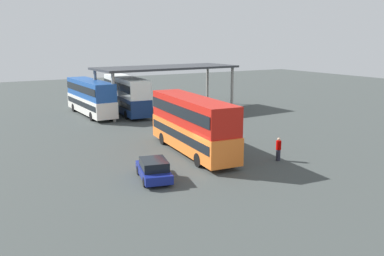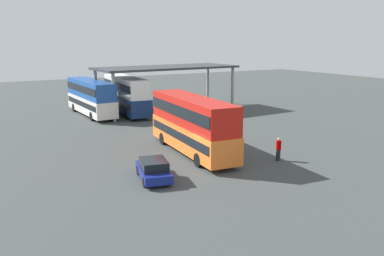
{
  "view_description": "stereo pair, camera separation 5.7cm",
  "coord_description": "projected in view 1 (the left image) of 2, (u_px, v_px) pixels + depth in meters",
  "views": [
    {
      "loc": [
        -14.39,
        -22.77,
        8.76
      ],
      "look_at": [
        0.91,
        3.86,
        2.0
      ],
      "focal_mm": 37.79,
      "sensor_mm": 36.0,
      "label": 1
    },
    {
      "loc": [
        -14.34,
        -22.8,
        8.76
      ],
      "look_at": [
        0.91,
        3.86,
        2.0
      ],
      "focal_mm": 37.79,
      "sensor_mm": 36.0,
      "label": 2
    }
  ],
  "objects": [
    {
      "name": "depot_canopy",
      "position": [
        166.0,
        69.0,
        49.39
      ],
      "size": [
        17.72,
        7.62,
        5.52
      ],
      "rotation": [
        0.0,
        0.0,
        0.05
      ],
      "color": "#33353A",
      "rests_on": "ground_plane"
    },
    {
      "name": "parked_hatchback",
      "position": [
        154.0,
        170.0,
        25.63
      ],
      "size": [
        2.54,
        4.1,
        1.35
      ],
      "rotation": [
        0.0,
        0.0,
        1.34
      ],
      "color": "navy",
      "rests_on": "ground_plane"
    },
    {
      "name": "double_decker_mid_row",
      "position": [
        126.0,
        94.0,
        48.23
      ],
      "size": [
        3.13,
        11.3,
        4.38
      ],
      "rotation": [
        0.0,
        0.0,
        1.51
      ],
      "color": "navy",
      "rests_on": "ground_plane"
    },
    {
      "name": "double_decker_main",
      "position": [
        192.0,
        123.0,
        31.37
      ],
      "size": [
        3.4,
        11.31,
        4.4
      ],
      "rotation": [
        0.0,
        0.0,
        1.49
      ],
      "color": "orange",
      "rests_on": "ground_plane"
    },
    {
      "name": "ground_plane",
      "position": [
        208.0,
        168.0,
        28.17
      ],
      "size": [
        140.0,
        140.0,
        0.0
      ],
      "primitive_type": "plane",
      "color": "#3C4240"
    },
    {
      "name": "pedestrian_waiting",
      "position": [
        278.0,
        149.0,
        29.69
      ],
      "size": [
        0.38,
        0.38,
        1.72
      ],
      "rotation": [
        0.0,
        0.0,
        2.43
      ],
      "color": "#262633",
      "rests_on": "ground_plane"
    },
    {
      "name": "double_decker_near_canopy",
      "position": [
        91.0,
        96.0,
        47.27
      ],
      "size": [
        2.81,
        11.18,
        4.1
      ],
      "rotation": [
        0.0,
        0.0,
        1.6
      ],
      "color": "white",
      "rests_on": "ground_plane"
    }
  ]
}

